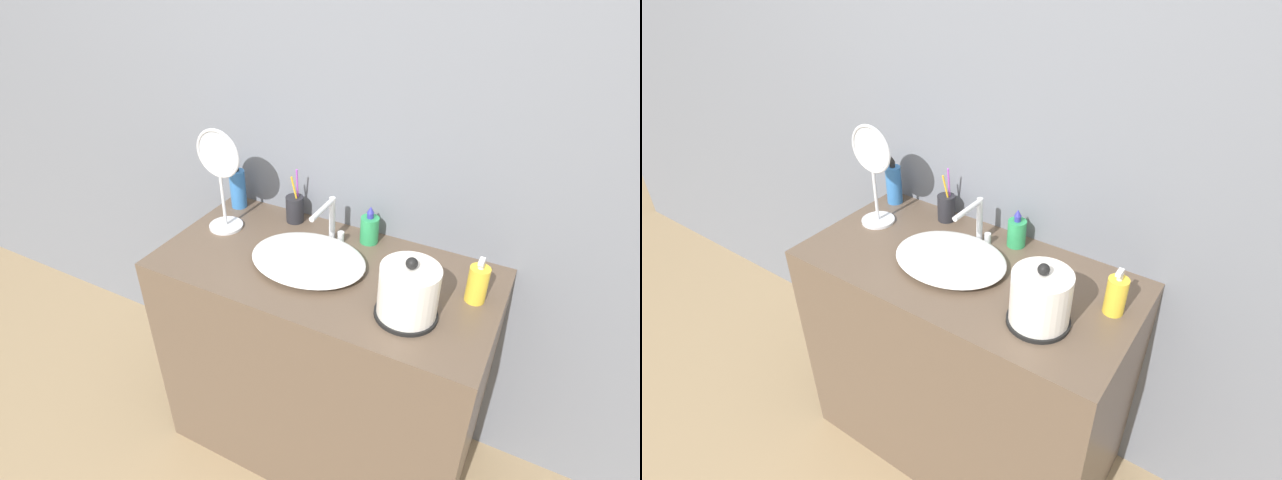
{
  "view_description": "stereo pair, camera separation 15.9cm",
  "coord_description": "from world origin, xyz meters",
  "views": [
    {
      "loc": [
        0.61,
        -0.9,
        1.84
      ],
      "look_at": [
        -0.02,
        0.28,
        0.98
      ],
      "focal_mm": 28.0,
      "sensor_mm": 36.0,
      "label": 1
    },
    {
      "loc": [
        0.74,
        -0.82,
        1.84
      ],
      "look_at": [
        -0.02,
        0.28,
        0.98
      ],
      "focal_mm": 28.0,
      "sensor_mm": 36.0,
      "label": 2
    }
  ],
  "objects": [
    {
      "name": "wall_back",
      "position": [
        0.0,
        0.58,
        1.3
      ],
      "size": [
        6.0,
        0.04,
        2.6
      ],
      "color": "slate",
      "rests_on": "ground_plane"
    },
    {
      "name": "vanity_counter",
      "position": [
        0.0,
        0.28,
        0.44
      ],
      "size": [
        1.13,
        0.56,
        0.88
      ],
      "color": "brown",
      "rests_on": "ground_plane"
    },
    {
      "name": "sink_basin",
      "position": [
        -0.05,
        0.27,
        0.91
      ],
      "size": [
        0.39,
        0.31,
        0.04
      ],
      "color": "white",
      "rests_on": "vanity_counter"
    },
    {
      "name": "faucet",
      "position": [
        -0.05,
        0.42,
        0.98
      ],
      "size": [
        0.06,
        0.16,
        0.17
      ],
      "color": "silver",
      "rests_on": "vanity_counter"
    },
    {
      "name": "electric_kettle",
      "position": [
        0.32,
        0.18,
        0.96
      ],
      "size": [
        0.18,
        0.18,
        0.2
      ],
      "color": "black",
      "rests_on": "vanity_counter"
    },
    {
      "name": "toothbrush_cup",
      "position": [
        -0.23,
        0.49,
        0.94
      ],
      "size": [
        0.07,
        0.07,
        0.22
      ],
      "color": "#232328",
      "rests_on": "vanity_counter"
    },
    {
      "name": "lotion_bottle",
      "position": [
        0.47,
        0.34,
        0.94
      ],
      "size": [
        0.06,
        0.06,
        0.15
      ],
      "color": "gold",
      "rests_on": "vanity_counter"
    },
    {
      "name": "shampoo_bottle",
      "position": [
        0.07,
        0.49,
        0.94
      ],
      "size": [
        0.06,
        0.06,
        0.14
      ],
      "color": "#2D9956",
      "rests_on": "vanity_counter"
    },
    {
      "name": "mouthwash_bottle",
      "position": [
        -0.49,
        0.49,
        0.96
      ],
      "size": [
        0.06,
        0.06,
        0.2
      ],
      "color": "#3370B7",
      "rests_on": "vanity_counter"
    },
    {
      "name": "vanity_mirror",
      "position": [
        -0.44,
        0.33,
        1.1
      ],
      "size": [
        0.18,
        0.12,
        0.38
      ],
      "color": "silver",
      "rests_on": "vanity_counter"
    }
  ]
}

